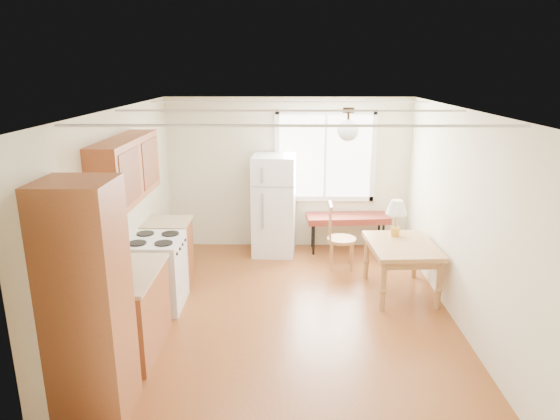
{
  "coord_description": "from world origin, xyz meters",
  "views": [
    {
      "loc": [
        -0.04,
        -5.63,
        2.94
      ],
      "look_at": [
        -0.12,
        0.65,
        1.15
      ],
      "focal_mm": 32.0,
      "sensor_mm": 36.0,
      "label": 1
    }
  ],
  "objects_px": {
    "dining_table": "(402,251)",
    "bench": "(348,219)",
    "refrigerator": "(274,205)",
    "chair": "(336,232)"
  },
  "relations": [
    {
      "from": "dining_table",
      "to": "bench",
      "type": "bearing_deg",
      "value": 104.88
    },
    {
      "from": "refrigerator",
      "to": "dining_table",
      "type": "xyz_separation_m",
      "value": [
        1.73,
        -1.51,
        -0.21
      ]
    },
    {
      "from": "bench",
      "to": "chair",
      "type": "distance_m",
      "value": 0.78
    },
    {
      "from": "bench",
      "to": "dining_table",
      "type": "distance_m",
      "value": 1.7
    },
    {
      "from": "refrigerator",
      "to": "bench",
      "type": "xyz_separation_m",
      "value": [
        1.21,
        0.1,
        -0.26
      ]
    },
    {
      "from": "bench",
      "to": "dining_table",
      "type": "xyz_separation_m",
      "value": [
        0.53,
        -1.61,
        0.05
      ]
    },
    {
      "from": "refrigerator",
      "to": "chair",
      "type": "bearing_deg",
      "value": -30.01
    },
    {
      "from": "refrigerator",
      "to": "chair",
      "type": "relative_size",
      "value": 1.62
    },
    {
      "from": "refrigerator",
      "to": "chair",
      "type": "height_order",
      "value": "refrigerator"
    },
    {
      "from": "refrigerator",
      "to": "dining_table",
      "type": "bearing_deg",
      "value": -37.4
    }
  ]
}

